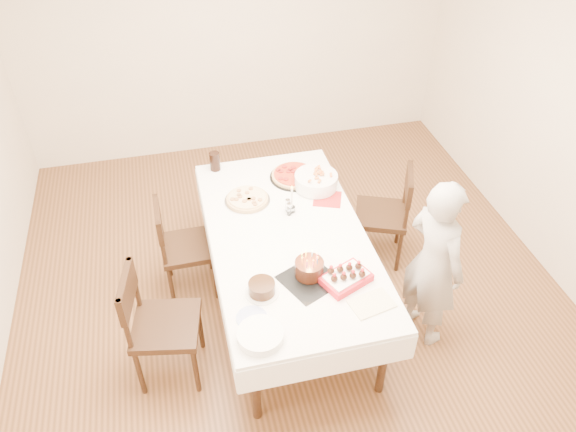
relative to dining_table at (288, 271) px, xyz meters
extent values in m
plane|color=#53341C|center=(0.05, 0.04, -0.38)|extent=(5.00, 5.00, 0.00)
cube|color=beige|center=(0.05, 2.54, 0.98)|extent=(4.50, 0.04, 2.70)
cube|color=white|center=(0.00, 0.00, 0.00)|extent=(1.69, 2.37, 0.75)
imported|color=beige|center=(0.95, -0.49, 0.33)|extent=(0.49, 0.60, 1.42)
cylinder|color=beige|center=(-0.22, 0.48, 0.40)|extent=(0.40, 0.40, 0.04)
cylinder|color=red|center=(0.22, 0.71, 0.40)|extent=(0.48, 0.48, 0.04)
cube|color=#B21E1E|center=(0.41, 0.36, 0.38)|extent=(0.28, 0.28, 0.01)
cylinder|color=white|center=(0.36, 0.53, 0.44)|extent=(0.38, 0.38, 0.11)
cylinder|color=white|center=(0.09, 0.27, 0.50)|extent=(0.07, 0.07, 0.25)
cylinder|color=black|center=(-0.41, 0.98, 0.46)|extent=(0.09, 0.09, 0.16)
cylinder|color=#311B0C|center=(-0.30, -0.52, 0.42)|extent=(0.26, 0.26, 0.09)
cube|color=black|center=(0.03, -0.48, 0.38)|extent=(0.45, 0.45, 0.01)
cylinder|color=#35180E|center=(0.04, -0.44, 0.48)|extent=(0.26, 0.26, 0.18)
cube|color=beige|center=(0.37, -0.78, 0.38)|extent=(0.31, 0.24, 0.02)
cylinder|color=white|center=(-0.39, -0.89, 0.40)|extent=(0.38, 0.38, 0.06)
cylinder|color=white|center=(-0.41, -0.72, 0.38)|extent=(0.26, 0.26, 0.01)
camera|label=1|loc=(-0.73, -3.03, 3.12)|focal=35.00mm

